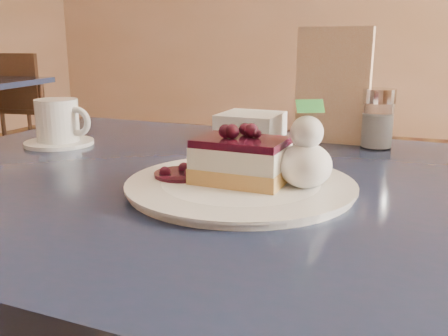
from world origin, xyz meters
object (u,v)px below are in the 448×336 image
(dessert_plate, at_px, (241,186))
(main_table, at_px, (252,232))
(cheesecake_slice, at_px, (241,161))
(coffee_set, at_px, (59,125))

(dessert_plate, bearing_deg, main_table, 86.90)
(dessert_plate, distance_m, cheesecake_slice, 0.04)
(cheesecake_slice, relative_size, coffee_set, 0.90)
(cheesecake_slice, bearing_deg, dessert_plate, 126.79)
(cheesecake_slice, xyz_separation_m, coffee_set, (-0.45, 0.18, -0.00))
(main_table, bearing_deg, cheesecake_slice, -90.00)
(coffee_set, bearing_deg, cheesecake_slice, -21.26)
(dessert_plate, bearing_deg, coffee_set, 158.74)
(coffee_set, bearing_deg, main_table, -15.02)
(dessert_plate, xyz_separation_m, cheesecake_slice, (0.00, -0.00, 0.04))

